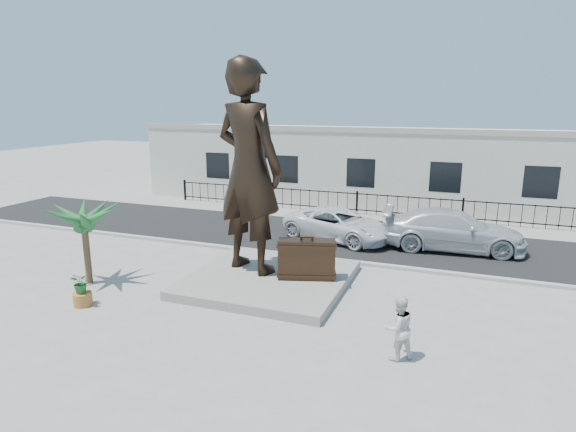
{
  "coord_description": "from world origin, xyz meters",
  "views": [
    {
      "loc": [
        5.57,
        -12.81,
        6.07
      ],
      "look_at": [
        0.0,
        2.0,
        2.3
      ],
      "focal_mm": 30.0,
      "sensor_mm": 36.0,
      "label": 1
    }
  ],
  "objects_px": {
    "suitcase": "(307,259)",
    "statue": "(249,168)",
    "car_white": "(339,224)",
    "tourist": "(398,328)"
  },
  "relations": [
    {
      "from": "statue",
      "to": "suitcase",
      "type": "distance_m",
      "value": 3.63
    },
    {
      "from": "statue",
      "to": "car_white",
      "type": "xyz_separation_m",
      "value": [
        1.69,
        5.74,
        -3.19
      ]
    },
    {
      "from": "suitcase",
      "to": "tourist",
      "type": "relative_size",
      "value": 1.17
    },
    {
      "from": "suitcase",
      "to": "tourist",
      "type": "height_order",
      "value": "suitcase"
    },
    {
      "from": "tourist",
      "to": "car_white",
      "type": "height_order",
      "value": "tourist"
    },
    {
      "from": "statue",
      "to": "car_white",
      "type": "bearing_deg",
      "value": -88.65
    },
    {
      "from": "suitcase",
      "to": "tourist",
      "type": "xyz_separation_m",
      "value": [
        3.54,
        -3.67,
        -0.16
      ]
    },
    {
      "from": "tourist",
      "to": "car_white",
      "type": "bearing_deg",
      "value": -106.74
    },
    {
      "from": "suitcase",
      "to": "statue",
      "type": "bearing_deg",
      "value": 159.18
    },
    {
      "from": "suitcase",
      "to": "car_white",
      "type": "bearing_deg",
      "value": 77.49
    }
  ]
}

